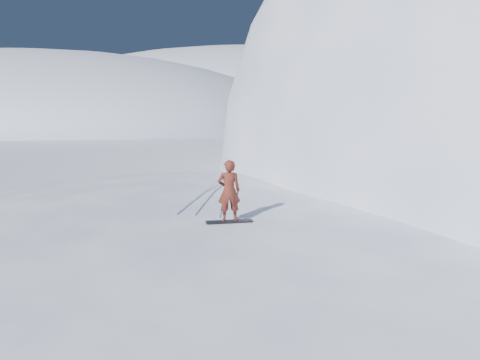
{
  "coord_description": "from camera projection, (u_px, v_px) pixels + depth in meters",
  "views": [
    {
      "loc": [
        4.85,
        -10.43,
        6.41
      ],
      "look_at": [
        0.39,
        2.25,
        3.5
      ],
      "focal_mm": 32.0,
      "sensor_mm": 36.0,
      "label": 1
    }
  ],
  "objects": [
    {
      "name": "board_tracks",
      "position": [
        213.0,
        193.0,
        16.58
      ],
      "size": [
        2.24,
        5.96,
        0.04
      ],
      "color": "silver",
      "rests_on": "ground"
    },
    {
      "name": "ground",
      "position": [
        202.0,
        311.0,
        12.54
      ],
      "size": [
        400.0,
        400.0,
        0.0
      ],
      "primitive_type": "plane",
      "color": "white",
      "rests_on": "ground"
    },
    {
      "name": "snowboard",
      "position": [
        229.0,
        221.0,
        13.06
      ],
      "size": [
        1.39,
        0.9,
        0.02
      ],
      "primitive_type": "cube",
      "rotation": [
        0.0,
        0.0,
        0.48
      ],
      "color": "black",
      "rests_on": "near_ridge"
    },
    {
      "name": "far_ridge_c",
      "position": [
        232.0,
        110.0,
        126.93
      ],
      "size": [
        140.0,
        90.0,
        36.0
      ],
      "primitive_type": "ellipsoid",
      "color": "white",
      "rests_on": "ground"
    },
    {
      "name": "wind_bumps",
      "position": [
        213.0,
        278.0,
        14.68
      ],
      "size": [
        16.0,
        14.4,
        1.0
      ],
      "color": "white",
      "rests_on": "ground"
    },
    {
      "name": "near_ridge",
      "position": [
        263.0,
        274.0,
        14.99
      ],
      "size": [
        36.0,
        28.0,
        4.8
      ],
      "primitive_type": "ellipsoid",
      "color": "white",
      "rests_on": "ground"
    },
    {
      "name": "snowboarder",
      "position": [
        229.0,
        191.0,
        12.86
      ],
      "size": [
        0.82,
        0.72,
        1.89
      ],
      "primitive_type": "imported",
      "rotation": [
        0.0,
        0.0,
        3.62
      ],
      "color": "maroon",
      "rests_on": "snowboard"
    },
    {
      "name": "peak_shoulder",
      "position": [
        470.0,
        188.0,
        27.75
      ],
      "size": [
        28.0,
        24.0,
        18.0
      ],
      "primitive_type": "ellipsoid",
      "color": "white",
      "rests_on": "ground"
    },
    {
      "name": "vapor_plume",
      "position": [
        32.0,
        131.0,
        64.68
      ],
      "size": [
        9.66,
        7.73,
        6.76
      ],
      "primitive_type": "ellipsoid",
      "color": "white",
      "rests_on": "ground"
    },
    {
      "name": "far_ridge_a",
      "position": [
        17.0,
        119.0,
        90.55
      ],
      "size": [
        120.0,
        70.0,
        28.0
      ],
      "primitive_type": "ellipsoid",
      "color": "white",
      "rests_on": "ground"
    }
  ]
}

